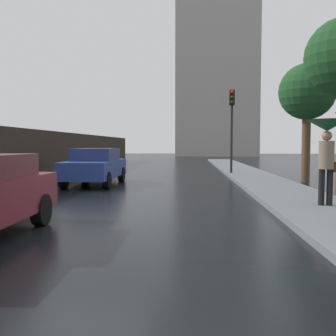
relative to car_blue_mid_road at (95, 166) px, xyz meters
The scene contains 6 objects.
ground 7.34m from the car_blue_mid_road, 77.64° to the right, with size 120.00×120.00×0.00m, color black.
car_blue_mid_road is the anchor object (origin of this frame).
pedestrian_with_umbrella_near 8.96m from the car_blue_mid_road, 39.46° to the right, with size 0.92×0.92×2.01m.
traffic_light 7.78m from the car_blue_mid_road, 38.45° to the left, with size 0.26×0.39×4.16m.
street_tree_mid 9.20m from the car_blue_mid_road, 10.11° to the left, with size 2.33×2.33×4.93m.
distant_tower 43.04m from the car_blue_mid_road, 78.71° to the left, with size 12.53×12.84×24.19m.
Camera 1 is at (2.10, -7.60, 1.57)m, focal length 40.72 mm.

